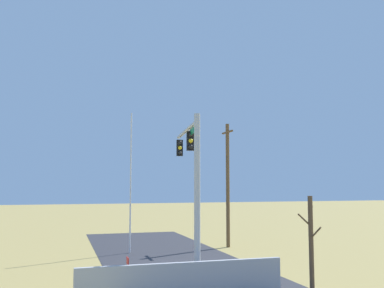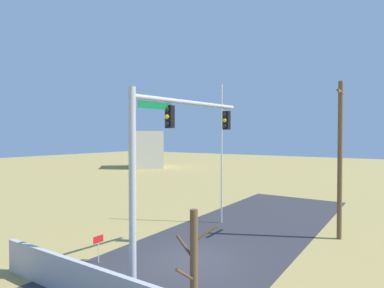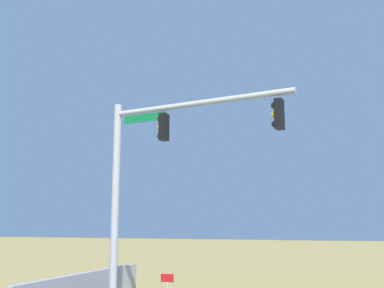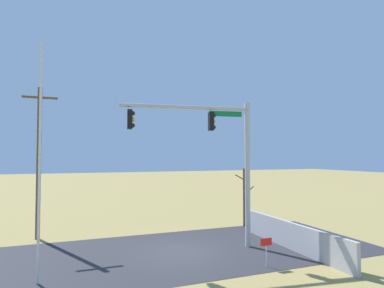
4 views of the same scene
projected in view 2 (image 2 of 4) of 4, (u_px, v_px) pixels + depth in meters
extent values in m
plane|color=#9E894C|center=(192.00, 260.00, 15.09)|extent=(160.00, 160.00, 0.00)
cube|color=#2D2D33|center=(231.00, 237.00, 18.43)|extent=(28.00, 8.00, 0.01)
cube|color=#A8A8AD|center=(73.00, 279.00, 11.52)|extent=(0.20, 8.35, 1.36)
cylinder|color=#B2B5BA|center=(132.00, 187.00, 12.33)|extent=(0.28, 0.28, 7.62)
cylinder|color=#B2B5BA|center=(191.00, 103.00, 14.76)|extent=(6.67, 1.11, 0.20)
cube|color=#0F7238|center=(156.00, 106.00, 13.16)|extent=(1.79, 0.27, 0.28)
cube|color=black|center=(170.00, 117.00, 13.77)|extent=(0.29, 0.39, 0.96)
sphere|color=black|center=(167.00, 110.00, 13.65)|extent=(0.22, 0.22, 0.22)
sphere|color=yellow|center=(167.00, 117.00, 13.66)|extent=(0.22, 0.22, 0.22)
sphere|color=black|center=(167.00, 124.00, 13.67)|extent=(0.22, 0.22, 0.22)
cube|color=black|center=(226.00, 120.00, 16.90)|extent=(0.29, 0.39, 0.96)
sphere|color=black|center=(225.00, 114.00, 16.78)|extent=(0.22, 0.22, 0.22)
sphere|color=yellow|center=(225.00, 120.00, 16.78)|extent=(0.22, 0.22, 0.22)
sphere|color=black|center=(225.00, 126.00, 16.79)|extent=(0.22, 0.22, 0.22)
cylinder|color=silver|center=(222.00, 154.00, 21.36)|extent=(0.10, 0.10, 9.14)
cylinder|color=brown|center=(340.00, 160.00, 18.02)|extent=(0.26, 0.26, 8.79)
cube|color=brown|center=(341.00, 92.00, 17.92)|extent=(1.90, 0.12, 0.12)
cylinder|color=brown|center=(194.00, 288.00, 8.09)|extent=(0.20, 0.20, 3.93)
cylinder|color=brown|center=(185.00, 275.00, 7.77)|extent=(0.78, 0.07, 0.57)
cylinder|color=brown|center=(206.00, 233.00, 8.15)|extent=(0.54, 0.47, 0.39)
cylinder|color=brown|center=(185.00, 247.00, 8.24)|extent=(0.12, 0.61, 0.55)
cylinder|color=silver|center=(98.00, 253.00, 14.74)|extent=(0.04, 0.04, 0.90)
cube|color=red|center=(98.00, 239.00, 14.72)|extent=(0.56, 0.02, 0.32)
cube|color=beige|center=(146.00, 149.00, 59.21)|extent=(9.17, 9.15, 6.63)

